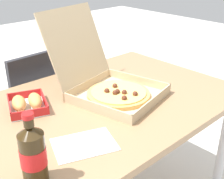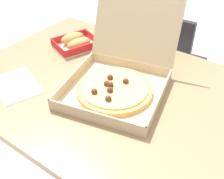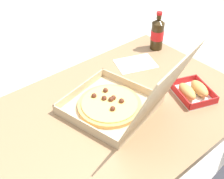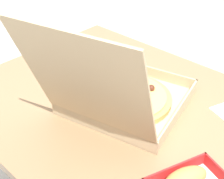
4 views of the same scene
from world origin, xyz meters
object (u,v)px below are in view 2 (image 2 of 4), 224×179
chair (163,64)px  paper_menu (16,85)px  bread_side_box (76,42)px  pizza_box_open (119,75)px

chair → paper_menu: size_ratio=3.95×
bread_side_box → paper_menu: bearing=-87.5°
pizza_box_open → paper_menu: pizza_box_open is taller
pizza_box_open → paper_menu: 0.40m
paper_menu → chair: bearing=95.6°
chair → pizza_box_open: bearing=-81.2°
chair → bread_side_box: bearing=-117.1°
pizza_box_open → paper_menu: size_ratio=2.62×
pizza_box_open → bread_side_box: size_ratio=2.38×
bread_side_box → paper_menu: 0.37m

